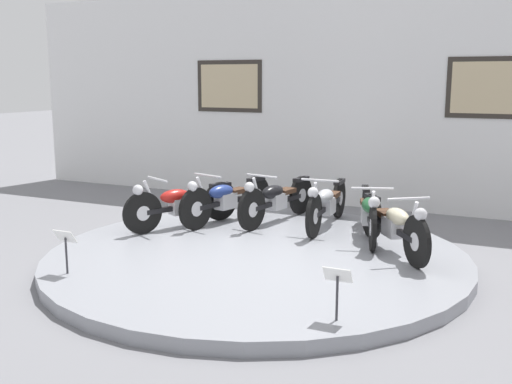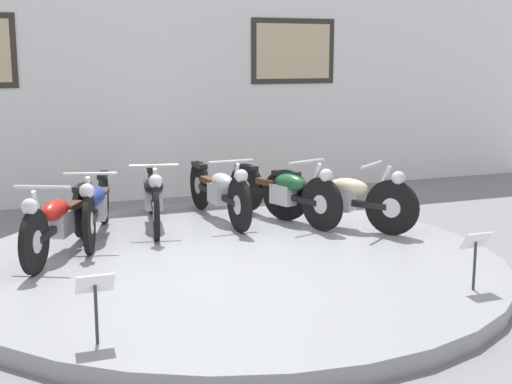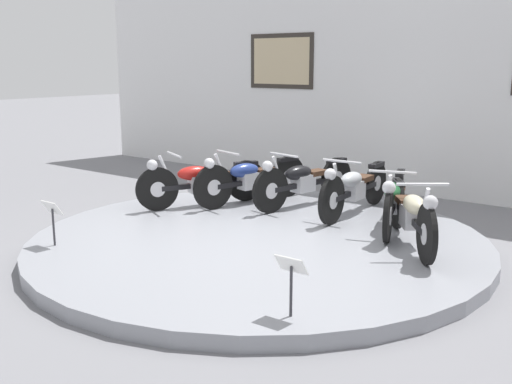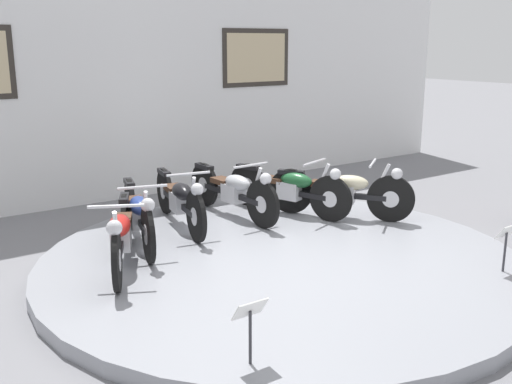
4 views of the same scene
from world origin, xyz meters
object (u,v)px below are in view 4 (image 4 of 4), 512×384
(motorcycle_blue, at_px, (139,213))
(info_placard_front_centre, at_px, (506,238))
(motorcycle_red, at_px, (121,233))
(motorcycle_black, at_px, (180,198))
(motorcycle_cream, at_px, (343,190))
(info_placard_front_left, at_px, (250,318))
(motorcycle_silver, at_px, (234,190))
(motorcycle_green, at_px, (290,187))

(motorcycle_blue, height_order, info_placard_front_centre, motorcycle_blue)
(motorcycle_red, relative_size, motorcycle_black, 0.91)
(motorcycle_cream, distance_m, info_placard_front_centre, 2.40)
(motorcycle_red, height_order, motorcycle_cream, motorcycle_cream)
(motorcycle_blue, relative_size, info_placard_front_left, 3.75)
(motorcycle_silver, bearing_deg, motorcycle_black, 179.95)
(motorcycle_cream, bearing_deg, motorcycle_red, -179.91)
(motorcycle_cream, bearing_deg, motorcycle_black, 156.28)
(motorcycle_black, distance_m, info_placard_front_centre, 3.83)
(motorcycle_silver, relative_size, info_placard_front_centre, 3.85)
(motorcycle_silver, distance_m, info_placard_front_centre, 3.48)
(info_placard_front_centre, bearing_deg, motorcycle_green, 99.00)
(motorcycle_cream, xyz_separation_m, info_placard_front_left, (-3.16, -2.40, -0.01))
(motorcycle_silver, bearing_deg, info_placard_front_centre, -70.09)
(motorcycle_green, bearing_deg, info_placard_front_left, -132.44)
(motorcycle_green, xyz_separation_m, info_placard_front_centre, (0.47, -2.96, -0.01))
(motorcycle_blue, bearing_deg, motorcycle_silver, 11.78)
(motorcycle_blue, distance_m, info_placard_front_centre, 4.00)
(motorcycle_black, relative_size, info_placard_front_centre, 3.80)
(motorcycle_green, xyz_separation_m, info_placard_front_left, (-2.70, -2.96, -0.01))
(motorcycle_silver, distance_m, info_placard_front_left, 3.83)
(motorcycle_blue, bearing_deg, motorcycle_cream, -11.65)
(motorcycle_red, xyz_separation_m, motorcycle_silver, (1.97, 0.88, 0.01))
(motorcycle_green, bearing_deg, motorcycle_silver, 156.20)
(motorcycle_silver, relative_size, motorcycle_green, 1.05)
(motorcycle_silver, height_order, motorcycle_green, motorcycle_silver)
(motorcycle_black, distance_m, info_placard_front_left, 3.48)
(motorcycle_black, distance_m, motorcycle_green, 1.56)
(motorcycle_black, relative_size, motorcycle_silver, 0.99)
(info_placard_front_centre, bearing_deg, motorcycle_blue, 132.41)
(motorcycle_cream, distance_m, info_placard_front_left, 3.97)
(motorcycle_silver, xyz_separation_m, motorcycle_green, (0.72, -0.32, -0.00))
(motorcycle_red, distance_m, motorcycle_cream, 3.15)
(motorcycle_blue, distance_m, info_placard_front_left, 2.99)
(motorcycle_red, bearing_deg, info_placard_front_left, -90.37)
(info_placard_front_left, bearing_deg, motorcycle_black, 70.19)
(motorcycle_red, relative_size, motorcycle_green, 0.94)
(motorcycle_black, height_order, info_placard_front_left, motorcycle_black)
(motorcycle_red, relative_size, motorcycle_silver, 0.90)
(motorcycle_black, xyz_separation_m, motorcycle_green, (1.52, -0.32, -0.00))
(motorcycle_red, height_order, motorcycle_silver, motorcycle_silver)
(motorcycle_black, height_order, motorcycle_silver, same)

